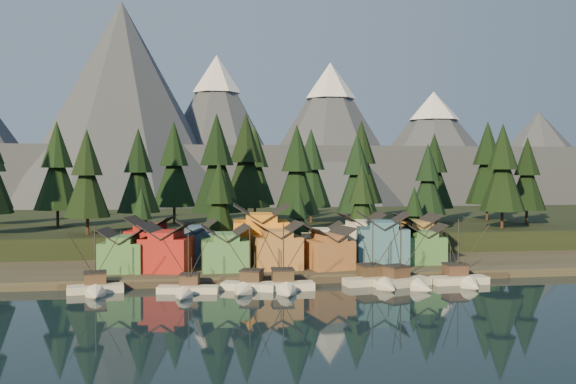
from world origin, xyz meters
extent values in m
plane|color=black|center=(0.00, 0.00, 0.00)|extent=(500.00, 500.00, 0.00)
cube|color=#343025|center=(0.00, 40.00, 0.75)|extent=(400.00, 50.00, 1.50)
cube|color=black|center=(0.00, 90.00, 3.00)|extent=(420.00, 100.00, 6.00)
cube|color=#40372D|center=(0.00, 16.50, 0.50)|extent=(80.00, 4.00, 1.00)
cube|color=#474D5B|center=(0.00, 240.00, 15.00)|extent=(560.00, 160.00, 30.00)
cone|color=#474D5B|center=(-45.00, 180.00, 45.00)|extent=(100.00, 100.00, 90.00)
cone|color=#474D5B|center=(-5.00, 198.00, 36.00)|extent=(80.00, 80.00, 72.00)
cone|color=white|center=(-5.00, 198.00, 63.36)|extent=(22.40, 22.40, 17.28)
cone|color=#474D5B|center=(45.00, 186.00, 34.00)|extent=(84.00, 84.00, 68.00)
cone|color=white|center=(45.00, 186.00, 59.84)|extent=(23.52, 23.52, 16.32)
cone|color=#474D5B|center=(100.00, 202.00, 29.00)|extent=(92.00, 92.00, 58.00)
cone|color=white|center=(100.00, 202.00, 51.04)|extent=(25.76, 25.76, 13.92)
cone|color=#474D5B|center=(160.00, 210.00, 25.00)|extent=(88.00, 88.00, 50.00)
cube|color=beige|center=(-33.58, 12.20, 0.38)|extent=(9.27, 4.50, 1.73)
cone|color=beige|center=(-32.87, 7.37, 0.38)|extent=(3.65, 3.47, 3.24)
cube|color=black|center=(-33.58, 12.20, -0.27)|extent=(9.49, 4.58, 0.38)
cube|color=brown|center=(-33.82, 13.80, 2.05)|extent=(3.89, 3.71, 1.94)
cube|color=black|center=(-33.82, 13.80, 3.13)|extent=(4.13, 3.95, 0.22)
cylinder|color=black|center=(-33.66, 12.73, 6.05)|extent=(0.19, 0.19, 9.72)
cylinder|color=black|center=(-34.09, 15.63, 3.56)|extent=(0.15, 0.15, 4.75)
cube|color=beige|center=(-18.63, 9.66, 0.33)|extent=(10.20, 4.42, 1.53)
cone|color=beige|center=(-19.51, 4.32, 0.33)|extent=(3.37, 3.79, 2.87)
cube|color=black|center=(-18.63, 9.66, -0.24)|extent=(10.44, 4.50, 0.33)
cube|color=#4D3829|center=(-18.34, 11.44, 1.82)|extent=(3.48, 3.32, 1.72)
cube|color=black|center=(-18.34, 11.44, 2.77)|extent=(3.70, 3.54, 0.19)
cylinder|color=black|center=(-18.54, 10.25, 5.35)|extent=(0.17, 0.17, 8.60)
cylinder|color=black|center=(-18.01, 13.46, 3.15)|extent=(0.13, 0.13, 4.20)
cube|color=beige|center=(-8.55, 10.61, 0.37)|extent=(9.62, 6.28, 1.70)
cone|color=beige|center=(-10.37, 5.97, 0.37)|extent=(4.10, 4.05, 3.19)
cube|color=black|center=(-8.55, 10.61, -0.27)|extent=(9.85, 6.41, 0.37)
cube|color=#423223|center=(-7.94, 12.15, 2.02)|extent=(4.34, 4.22, 1.92)
cube|color=black|center=(-7.94, 12.15, 3.09)|extent=(4.61, 4.49, 0.21)
cylinder|color=black|center=(-8.35, 11.12, 5.96)|extent=(0.19, 0.19, 9.58)
cylinder|color=black|center=(-7.26, 13.91, 3.51)|extent=(0.15, 0.15, 4.69)
cube|color=beige|center=(-2.77, 9.81, 0.39)|extent=(10.14, 3.59, 1.76)
cone|color=beige|center=(-2.93, 4.30, 0.39)|extent=(3.40, 3.53, 3.30)
cube|color=black|center=(-2.77, 9.81, -0.28)|extent=(10.39, 3.65, 0.39)
cube|color=#4C3B28|center=(-2.72, 11.65, 2.09)|extent=(3.62, 3.40, 1.98)
cube|color=black|center=(-2.72, 11.65, 3.19)|extent=(3.84, 3.63, 0.22)
cylinder|color=black|center=(-2.76, 10.43, 6.17)|extent=(0.20, 0.20, 9.91)
cylinder|color=black|center=(-2.66, 13.74, 3.63)|extent=(0.15, 0.15, 4.85)
cube|color=beige|center=(13.52, 11.97, 0.39)|extent=(11.28, 5.03, 1.80)
cone|color=beige|center=(14.45, 6.06, 0.39)|extent=(3.92, 4.20, 3.38)
cube|color=black|center=(13.52, 11.97, -0.28)|extent=(11.55, 5.13, 0.39)
cube|color=#443424|center=(13.21, 13.93, 2.14)|extent=(4.09, 3.90, 2.03)
cube|color=black|center=(13.21, 13.93, 3.27)|extent=(4.34, 4.16, 0.23)
cylinder|color=black|center=(13.41, 12.62, 6.31)|extent=(0.20, 0.20, 10.13)
cylinder|color=black|center=(12.85, 16.16, 3.72)|extent=(0.16, 0.16, 4.95)
cube|color=beige|center=(18.04, 9.98, 0.39)|extent=(10.75, 6.68, 1.80)
cone|color=beige|center=(19.96, 4.72, 0.39)|extent=(4.36, 4.43, 3.37)
cube|color=black|center=(18.04, 9.98, -0.28)|extent=(11.00, 6.82, 0.39)
cube|color=#4E3829|center=(17.39, 11.74, 2.13)|extent=(4.53, 4.40, 2.02)
cube|color=black|center=(17.39, 11.74, 3.26)|extent=(4.82, 4.69, 0.22)
cylinder|color=black|center=(17.82, 10.57, 6.29)|extent=(0.20, 0.20, 10.10)
cylinder|color=black|center=(16.66, 13.72, 3.70)|extent=(0.16, 0.16, 4.94)
cube|color=beige|center=(28.61, 10.53, 0.39)|extent=(9.94, 3.66, 1.80)
cone|color=beige|center=(28.77, 5.13, 0.39)|extent=(3.47, 3.46, 3.37)
cube|color=black|center=(28.61, 10.53, -0.28)|extent=(10.18, 3.72, 0.39)
cube|color=brown|center=(28.56, 12.33, 2.14)|extent=(3.69, 3.48, 2.02)
cube|color=black|center=(28.56, 12.33, 3.26)|extent=(3.92, 3.71, 0.22)
cylinder|color=black|center=(28.60, 11.13, 6.30)|extent=(0.20, 0.20, 10.12)
cylinder|color=black|center=(28.50, 14.37, 3.71)|extent=(0.16, 0.16, 4.95)
cube|color=#427640|center=(-30.19, 24.05, 4.19)|extent=(8.92, 8.13, 5.39)
cube|color=#427640|center=(-30.19, 24.05, 7.43)|extent=(5.42, 7.37, 1.10)
cube|color=#A31D19|center=(-22.49, 23.43, 4.58)|extent=(10.16, 9.48, 6.16)
cube|color=#A31D19|center=(-22.49, 23.43, 8.25)|extent=(6.41, 8.37, 1.20)
cube|color=#49884C|center=(-11.84, 22.86, 4.33)|extent=(8.74, 8.20, 5.66)
cube|color=#49884C|center=(-11.84, 22.86, 7.74)|extent=(4.92, 7.91, 1.19)
cube|color=#B1783E|center=(-2.00, 23.30, 4.53)|extent=(8.91, 7.95, 6.07)
cube|color=#B1783E|center=(-2.00, 23.30, 8.16)|extent=(5.04, 7.63, 1.21)
cube|color=#986035|center=(7.64, 21.76, 4.21)|extent=(8.88, 8.88, 5.42)
cube|color=#986035|center=(7.64, 21.76, 7.44)|extent=(5.50, 8.09, 1.07)
cube|color=#366481|center=(19.02, 24.99, 5.09)|extent=(11.22, 10.04, 7.17)
cube|color=#366481|center=(19.02, 24.99, 9.34)|extent=(6.90, 8.97, 1.37)
cube|color=#407640|center=(27.67, 25.63, 4.19)|extent=(8.42, 7.54, 5.39)
cube|color=#407640|center=(27.67, 25.63, 7.42)|extent=(4.90, 7.08, 1.10)
cube|color=maroon|center=(-25.91, 34.09, 4.81)|extent=(10.10, 9.41, 6.61)
cube|color=maroon|center=(-25.91, 34.09, 8.69)|extent=(6.35, 8.33, 1.19)
cube|color=#344F7C|center=(-17.09, 32.08, 4.66)|extent=(7.93, 7.46, 6.31)
cube|color=#344F7C|center=(-17.09, 32.08, 8.34)|extent=(4.43, 7.23, 1.09)
cube|color=orange|center=(-4.04, 32.12, 5.62)|extent=(11.68, 10.16, 8.25)
cube|color=orange|center=(-4.04, 32.12, 10.50)|extent=(6.73, 9.59, 1.55)
cube|color=beige|center=(8.04, 30.82, 4.30)|extent=(8.74, 7.54, 5.60)
cube|color=beige|center=(8.04, 30.82, 7.64)|extent=(5.18, 6.93, 1.12)
cube|color=silver|center=(17.32, 34.46, 4.86)|extent=(8.68, 7.73, 6.72)
cube|color=silver|center=(17.32, 34.46, 8.81)|extent=(4.80, 7.55, 1.21)
cube|color=olive|center=(28.62, 31.87, 4.86)|extent=(8.40, 7.89, 6.72)
cube|color=olive|center=(28.62, 31.87, 8.78)|extent=(4.68, 7.67, 1.16)
cylinder|color=#332319|center=(-50.00, 68.00, 8.28)|extent=(0.70, 0.70, 4.57)
cone|color=black|center=(-50.00, 68.00, 18.18)|extent=(11.16, 11.16, 15.73)
cone|color=black|center=(-50.00, 68.00, 26.30)|extent=(7.61, 7.61, 11.42)
cylinder|color=#332319|center=(-40.00, 48.00, 8.01)|extent=(0.70, 0.70, 4.03)
cone|color=black|center=(-40.00, 48.00, 16.74)|extent=(9.84, 9.84, 13.87)
cone|color=black|center=(-40.00, 48.00, 23.90)|extent=(6.71, 6.71, 10.07)
cylinder|color=#332319|center=(-30.00, 60.00, 8.10)|extent=(0.70, 0.70, 4.20)
cone|color=black|center=(-30.00, 60.00, 17.19)|extent=(10.26, 10.26, 14.46)
cone|color=black|center=(-30.00, 60.00, 24.65)|extent=(7.00, 7.00, 10.49)
cylinder|color=#332319|center=(-22.00, 75.00, 8.36)|extent=(0.70, 0.70, 4.73)
cone|color=black|center=(-22.00, 75.00, 18.60)|extent=(11.55, 11.55, 16.28)
cone|color=black|center=(-22.00, 75.00, 27.01)|extent=(7.88, 7.88, 11.82)
cylinder|color=#332319|center=(-12.00, 50.00, 8.36)|extent=(0.70, 0.70, 4.72)
cone|color=black|center=(-12.00, 50.00, 18.58)|extent=(11.53, 11.53, 16.25)
cone|color=black|center=(-12.00, 50.00, 26.97)|extent=(7.86, 7.86, 11.79)
cylinder|color=#332319|center=(-4.00, 65.00, 8.49)|extent=(0.70, 0.70, 4.99)
cone|color=black|center=(-4.00, 65.00, 19.30)|extent=(12.19, 12.19, 17.17)
cone|color=black|center=(-4.00, 65.00, 28.16)|extent=(8.31, 8.31, 12.47)
cylinder|color=#332319|center=(6.00, 48.00, 8.14)|extent=(0.70, 0.70, 4.28)
cone|color=black|center=(6.00, 48.00, 17.41)|extent=(10.46, 10.46, 14.74)
cone|color=black|center=(6.00, 48.00, 25.02)|extent=(7.13, 7.13, 10.70)
cylinder|color=#332319|center=(14.00, 72.00, 8.20)|extent=(0.70, 0.70, 4.39)
cone|color=black|center=(14.00, 72.00, 17.72)|extent=(10.74, 10.74, 15.14)
cone|color=black|center=(14.00, 72.00, 25.53)|extent=(7.32, 7.32, 10.99)
cylinder|color=#332319|center=(22.00, 55.00, 8.01)|extent=(0.70, 0.70, 4.02)
cone|color=black|center=(22.00, 55.00, 16.72)|extent=(9.83, 9.83, 13.85)
cone|color=black|center=(22.00, 55.00, 23.87)|extent=(6.70, 6.70, 10.05)
cylinder|color=#332319|center=(30.00, 80.00, 8.46)|extent=(0.70, 0.70, 4.93)
cone|color=black|center=(30.00, 80.00, 19.15)|extent=(12.05, 12.05, 16.98)
cone|color=black|center=(30.00, 80.00, 27.91)|extent=(8.22, 8.22, 12.32)
cylinder|color=#332319|center=(38.00, 50.00, 7.79)|extent=(0.70, 0.70, 3.57)
cone|color=black|center=(38.00, 50.00, 15.53)|extent=(8.74, 8.74, 12.31)
cone|color=black|center=(38.00, 50.00, 21.88)|extent=(5.96, 5.96, 8.93)
cylinder|color=#332319|center=(46.00, 66.00, 8.09)|extent=(0.70, 0.70, 4.17)
cone|color=black|center=(46.00, 66.00, 17.12)|extent=(10.19, 10.19, 14.36)
cone|color=black|center=(46.00, 66.00, 24.53)|extent=(6.95, 6.95, 10.43)
cylinder|color=#332319|center=(56.00, 48.00, 8.21)|extent=(0.70, 0.70, 4.43)
cone|color=black|center=(56.00, 48.00, 17.80)|extent=(10.82, 10.82, 15.25)
cone|color=black|center=(56.00, 48.00, 25.67)|extent=(7.38, 7.38, 11.07)
cylinder|color=#332319|center=(64.00, 72.00, 8.42)|extent=(0.70, 0.70, 4.85)
cone|color=black|center=(64.00, 72.00, 18.93)|extent=(11.85, 11.85, 16.69)
cone|color=black|center=(64.00, 72.00, 27.54)|extent=(8.08, 8.08, 12.12)
cylinder|color=#332319|center=(0.00, 82.00, 8.31)|extent=(0.70, 0.70, 4.62)
cone|color=black|center=(0.00, 82.00, 18.33)|extent=(11.31, 11.31, 15.93)
cone|color=black|center=(0.00, 82.00, 26.56)|extent=(7.71, 7.71, 11.56)
cylinder|color=#332319|center=(68.00, 58.00, 7.98)|extent=(0.70, 0.70, 3.96)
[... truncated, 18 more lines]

